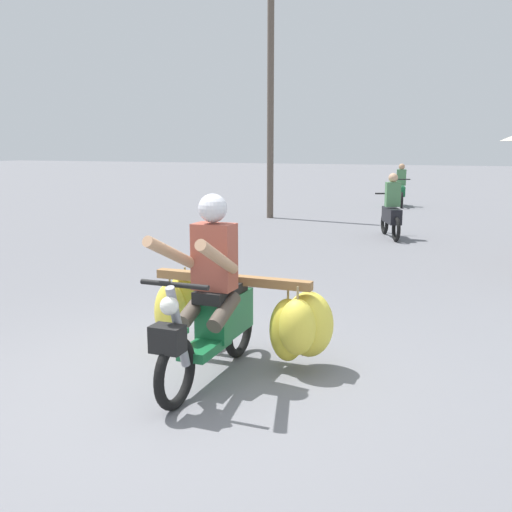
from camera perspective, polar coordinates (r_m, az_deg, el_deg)
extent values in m
plane|color=slate|center=(4.95, -8.71, -12.85)|extent=(120.00, 120.00, 0.00)
torus|color=black|center=(4.54, -7.85, -11.20)|extent=(0.09, 0.56, 0.56)
torus|color=black|center=(5.55, -1.71, -7.00)|extent=(0.09, 0.56, 0.56)
cube|color=#196638|center=(4.94, -4.97, -8.82)|extent=(0.25, 0.56, 0.08)
cube|color=#196638|center=(5.23, -3.03, -5.62)|extent=(0.29, 0.64, 0.36)
cube|color=black|center=(5.10, -3.43, -3.48)|extent=(0.27, 0.60, 0.10)
cylinder|color=gray|center=(4.48, -7.58, -6.90)|extent=(0.07, 0.28, 0.69)
cylinder|color=black|center=(4.35, -7.94, -2.77)|extent=(0.56, 0.05, 0.04)
sphere|color=silver|center=(4.32, -8.42, -4.81)|extent=(0.14, 0.14, 0.14)
cube|color=black|center=(4.36, -8.60, -7.98)|extent=(0.24, 0.16, 0.20)
cube|color=#196638|center=(4.44, -7.95, -7.61)|extent=(0.10, 0.28, 0.04)
cube|color=olive|center=(5.29, -2.38, -2.29)|extent=(1.50, 0.13, 0.08)
cube|color=olive|center=(5.46, -1.61, -2.20)|extent=(1.35, 0.10, 0.06)
ellipsoid|color=gold|center=(5.87, -6.87, -3.89)|extent=(0.38, 0.35, 0.46)
cylinder|color=#998459|center=(5.82, -6.93, -1.54)|extent=(0.02, 0.02, 0.09)
ellipsoid|color=yellow|center=(5.08, 4.03, -6.91)|extent=(0.38, 0.36, 0.50)
cylinder|color=#998459|center=(5.00, 4.07, -3.76)|extent=(0.02, 0.02, 0.14)
ellipsoid|color=yellow|center=(5.79, -8.31, -5.47)|extent=(0.38, 0.36, 0.59)
cylinder|color=#998459|center=(5.70, -8.40, -2.14)|extent=(0.02, 0.02, 0.16)
ellipsoid|color=yellow|center=(5.23, 3.10, -7.19)|extent=(0.37, 0.34, 0.57)
cylinder|color=#998459|center=(5.14, 3.13, -3.56)|extent=(0.02, 0.02, 0.17)
ellipsoid|color=yellow|center=(5.24, 5.16, -6.61)|extent=(0.45, 0.40, 0.59)
cylinder|color=#998459|center=(5.15, 5.22, -3.19)|extent=(0.02, 0.02, 0.11)
cube|color=#994738|center=(4.92, -4.07, -0.07)|extent=(0.34, 0.23, 0.56)
sphere|color=silver|center=(4.85, -4.23, 4.66)|extent=(0.24, 0.24, 0.24)
cylinder|color=tan|center=(4.53, -3.72, -0.17)|extent=(0.15, 0.72, 0.39)
cylinder|color=tan|center=(4.70, -8.02, 0.16)|extent=(0.13, 0.72, 0.39)
cylinder|color=#4C4238|center=(4.86, -3.12, -5.41)|extent=(0.14, 0.44, 0.27)
cylinder|color=#4C4238|center=(4.98, -6.06, -5.06)|extent=(0.14, 0.44, 0.27)
torus|color=black|center=(13.60, 12.39, 3.19)|extent=(0.27, 0.51, 0.52)
torus|color=black|center=(12.53, 13.46, 2.54)|extent=(0.27, 0.51, 0.52)
cube|color=black|center=(12.94, 13.05, 3.87)|extent=(0.57, 0.92, 0.32)
cylinder|color=black|center=(13.48, 12.55, 5.95)|extent=(0.47, 0.23, 0.04)
cube|color=#4C7F51|center=(12.88, 13.15, 5.85)|extent=(0.35, 0.30, 0.52)
sphere|color=tan|center=(12.87, 13.20, 7.41)|extent=(0.20, 0.20, 0.20)
torus|color=black|center=(19.42, 13.96, 5.29)|extent=(0.19, 0.53, 0.52)
torus|color=black|center=(20.52, 13.78, 5.57)|extent=(0.19, 0.53, 0.52)
cube|color=#196638|center=(20.05, 13.88, 6.14)|extent=(0.43, 0.93, 0.32)
cylinder|color=black|center=(19.43, 14.04, 7.25)|extent=(0.50, 0.14, 0.04)
cube|color=#4C7F51|center=(20.04, 13.94, 7.43)|extent=(0.34, 0.26, 0.52)
sphere|color=tan|center=(20.01, 13.99, 8.43)|extent=(0.20, 0.20, 0.20)
cylinder|color=brown|center=(16.28, 1.42, 14.37)|extent=(0.18, 0.18, 6.05)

